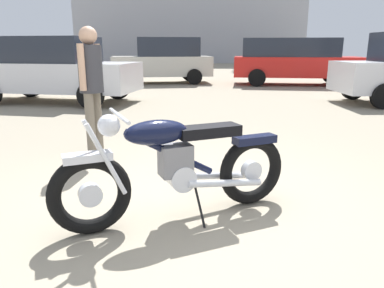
% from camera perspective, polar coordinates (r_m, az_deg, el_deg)
% --- Properties ---
extents(ground_plane, '(80.00, 80.00, 0.00)m').
position_cam_1_polar(ground_plane, '(3.29, 0.91, -10.49)').
color(ground_plane, gray).
extents(vintage_motorcycle, '(1.96, 0.93, 0.94)m').
position_cam_1_polar(vintage_motorcycle, '(3.03, -2.46, -3.59)').
color(vintage_motorcycle, black).
rests_on(vintage_motorcycle, ground_plane).
extents(bystander, '(0.30, 0.45, 1.66)m').
position_cam_1_polar(bystander, '(4.80, -15.45, 9.67)').
color(bystander, '#706656').
rests_on(bystander, ground_plane).
extents(dark_sedan_left, '(4.44, 2.49, 1.67)m').
position_cam_1_polar(dark_sedan_left, '(10.30, -20.53, 10.78)').
color(dark_sedan_left, black).
rests_on(dark_sedan_left, ground_plane).
extents(pale_sedan_back, '(4.09, 2.23, 1.78)m').
position_cam_1_polar(pale_sedan_back, '(15.02, -4.36, 12.98)').
color(pale_sedan_back, black).
rests_on(pale_sedan_back, ground_plane).
extents(blue_hatchback_right, '(4.90, 2.45, 1.74)m').
position_cam_1_polar(blue_hatchback_right, '(14.80, 15.66, 12.55)').
color(blue_hatchback_right, black).
rests_on(blue_hatchback_right, ground_plane).
extents(industrial_building, '(21.89, 12.33, 23.98)m').
position_cam_1_polar(industrial_building, '(39.31, 0.08, 21.18)').
color(industrial_building, '#9EA0A8').
rests_on(industrial_building, ground_plane).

